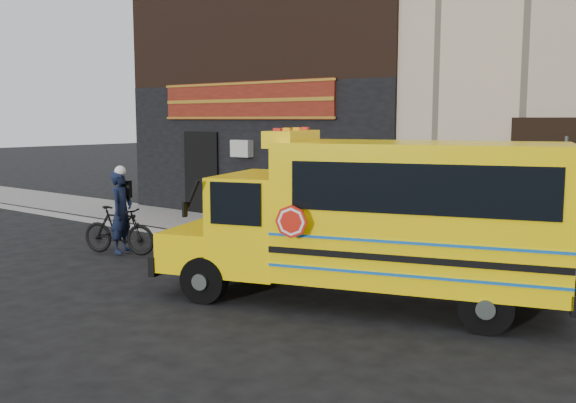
# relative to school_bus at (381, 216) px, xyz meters

# --- Properties ---
(ground) EXTENTS (120.00, 120.00, 0.00)m
(ground) POSITION_rel_school_bus_xyz_m (-2.49, -0.46, -1.51)
(ground) COLOR black
(ground) RESTS_ON ground
(curb) EXTENTS (40.00, 0.20, 0.15)m
(curb) POSITION_rel_school_bus_xyz_m (-2.49, 2.14, -1.43)
(curb) COLOR gray
(curb) RESTS_ON ground
(sidewalk) EXTENTS (40.00, 3.00, 0.15)m
(sidewalk) POSITION_rel_school_bus_xyz_m (-2.49, 3.64, -1.43)
(sidewalk) COLOR slate
(sidewalk) RESTS_ON ground
(building) EXTENTS (20.00, 10.70, 12.00)m
(building) POSITION_rel_school_bus_xyz_m (-2.54, 10.00, 4.62)
(building) COLOR tan
(building) RESTS_ON sidewalk
(school_bus) EXTENTS (7.22, 4.16, 2.92)m
(school_bus) POSITION_rel_school_bus_xyz_m (0.00, 0.00, 0.00)
(school_bus) COLOR black
(school_bus) RESTS_ON ground
(sign_pole) EXTENTS (0.07, 0.25, 2.81)m
(sign_pole) POSITION_rel_school_bus_xyz_m (2.14, 2.77, 0.05)
(sign_pole) COLOR #3F4642
(sign_pole) RESTS_ON ground
(bicycle) EXTENTS (1.93, 1.11, 1.12)m
(bicycle) POSITION_rel_school_bus_xyz_m (-6.82, -0.18, -0.95)
(bicycle) COLOR black
(bicycle) RESTS_ON ground
(cyclist) EXTENTS (0.69, 0.82, 1.90)m
(cyclist) POSITION_rel_school_bus_xyz_m (-6.73, -0.16, -0.56)
(cyclist) COLOR black
(cyclist) RESTS_ON ground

